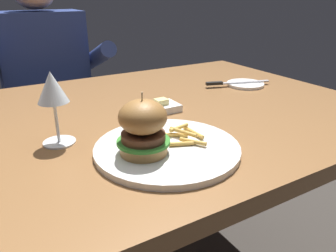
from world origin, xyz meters
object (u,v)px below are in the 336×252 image
main_plate (167,148)px  diner_person (50,105)px  burger_sandwich (143,127)px  wine_glass (52,91)px  butter_dish (161,107)px  table_knife (232,83)px  bread_plate (245,84)px

main_plate → diner_person: 1.01m
burger_sandwich → wine_glass: (-0.13, 0.16, 0.05)m
burger_sandwich → butter_dish: (0.17, 0.23, -0.06)m
burger_sandwich → diner_person: 1.02m
butter_dish → diner_person: bearing=102.4°
table_knife → butter_dish: 0.36m
bread_plate → burger_sandwich: bearing=-151.2°
main_plate → burger_sandwich: burger_sandwich is taller
butter_dish → diner_person: (-0.17, 0.76, -0.19)m
wine_glass → burger_sandwich: bearing=-51.6°
wine_glass → diner_person: bearing=80.8°
main_plate → wine_glass: bearing=139.4°
bread_plate → butter_dish: butter_dish is taller
wine_glass → main_plate: bearing=-40.6°
main_plate → burger_sandwich: 0.09m
main_plate → burger_sandwich: bearing=-176.1°
main_plate → wine_glass: 0.27m
main_plate → butter_dish: size_ratio=3.16×
bread_plate → butter_dish: 0.41m
burger_sandwich → wine_glass: 0.22m
butter_dish → diner_person: 0.80m
burger_sandwich → table_knife: bearing=32.3°
wine_glass → bread_plate: 0.73m
burger_sandwich → diner_person: bearing=89.7°
burger_sandwich → wine_glass: bearing=128.4°
bread_plate → butter_dish: bearing=-168.4°
main_plate → table_knife: (0.46, 0.33, 0.01)m
butter_dish → main_plate: bearing=-116.8°
bread_plate → table_knife: table_knife is taller
wine_glass → table_knife: size_ratio=0.71×
main_plate → butter_dish: (0.11, 0.23, 0.00)m
main_plate → table_knife: 0.57m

